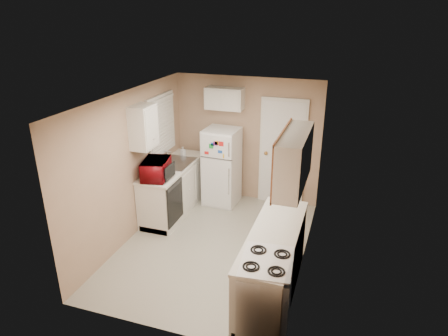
% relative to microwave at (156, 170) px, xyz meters
% --- Properties ---
extents(floor, '(3.80, 3.80, 0.00)m').
position_rel_microwave_xyz_m(floor, '(1.12, -0.31, -1.05)').
color(floor, '#BAB6A5').
rests_on(floor, ground).
extents(ceiling, '(3.80, 3.80, 0.00)m').
position_rel_microwave_xyz_m(ceiling, '(1.12, -0.31, 1.35)').
color(ceiling, white).
rests_on(ceiling, floor).
extents(wall_left, '(3.80, 3.80, 0.00)m').
position_rel_microwave_xyz_m(wall_left, '(-0.28, -0.31, 0.15)').
color(wall_left, tan).
rests_on(wall_left, floor).
extents(wall_right, '(3.80, 3.80, 0.00)m').
position_rel_microwave_xyz_m(wall_right, '(2.52, -0.31, 0.15)').
color(wall_right, tan).
rests_on(wall_right, floor).
extents(wall_back, '(2.80, 2.80, 0.00)m').
position_rel_microwave_xyz_m(wall_back, '(1.12, 1.59, 0.15)').
color(wall_back, tan).
rests_on(wall_back, floor).
extents(wall_front, '(2.80, 2.80, 0.00)m').
position_rel_microwave_xyz_m(wall_front, '(1.12, -2.21, 0.15)').
color(wall_front, tan).
rests_on(wall_front, floor).
extents(left_counter, '(0.60, 1.80, 0.90)m').
position_rel_microwave_xyz_m(left_counter, '(0.02, 0.59, -0.60)').
color(left_counter, silver).
rests_on(left_counter, floor).
extents(dishwasher, '(0.03, 0.58, 0.72)m').
position_rel_microwave_xyz_m(dishwasher, '(0.31, -0.01, -0.56)').
color(dishwasher, black).
rests_on(dishwasher, floor).
extents(sink, '(0.54, 0.74, 0.16)m').
position_rel_microwave_xyz_m(sink, '(0.02, 0.74, -0.19)').
color(sink, gray).
rests_on(sink, left_counter).
extents(microwave, '(0.64, 0.45, 0.39)m').
position_rel_microwave_xyz_m(microwave, '(0.00, 0.00, 0.00)').
color(microwave, maroon).
rests_on(microwave, left_counter).
extents(soap_bottle, '(0.10, 0.10, 0.17)m').
position_rel_microwave_xyz_m(soap_bottle, '(-0.03, 1.16, -0.05)').
color(soap_bottle, silver).
rests_on(soap_bottle, left_counter).
extents(window_blinds, '(0.10, 0.98, 1.08)m').
position_rel_microwave_xyz_m(window_blinds, '(-0.24, 0.74, 0.55)').
color(window_blinds, silver).
rests_on(window_blinds, wall_left).
extents(upper_cabinet_left, '(0.30, 0.45, 0.70)m').
position_rel_microwave_xyz_m(upper_cabinet_left, '(-0.13, -0.09, 0.75)').
color(upper_cabinet_left, silver).
rests_on(upper_cabinet_left, wall_left).
extents(refrigerator, '(0.64, 0.63, 1.49)m').
position_rel_microwave_xyz_m(refrigerator, '(0.75, 1.19, -0.31)').
color(refrigerator, white).
rests_on(refrigerator, floor).
extents(cabinet_over_fridge, '(0.70, 0.30, 0.40)m').
position_rel_microwave_xyz_m(cabinet_over_fridge, '(0.72, 1.44, 0.95)').
color(cabinet_over_fridge, silver).
rests_on(cabinet_over_fridge, wall_back).
extents(interior_door, '(0.86, 0.06, 2.08)m').
position_rel_microwave_xyz_m(interior_door, '(1.82, 1.55, -0.03)').
color(interior_door, white).
rests_on(interior_door, floor).
extents(right_counter, '(0.60, 2.00, 0.90)m').
position_rel_microwave_xyz_m(right_counter, '(2.22, -1.11, -0.60)').
color(right_counter, silver).
rests_on(right_counter, floor).
extents(stove, '(0.63, 0.75, 0.86)m').
position_rel_microwave_xyz_m(stove, '(2.27, -1.75, -0.62)').
color(stove, white).
rests_on(stove, floor).
extents(upper_cabinet_right, '(0.30, 1.20, 0.70)m').
position_rel_microwave_xyz_m(upper_cabinet_right, '(2.37, -0.81, 0.75)').
color(upper_cabinet_right, silver).
rests_on(upper_cabinet_right, wall_right).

